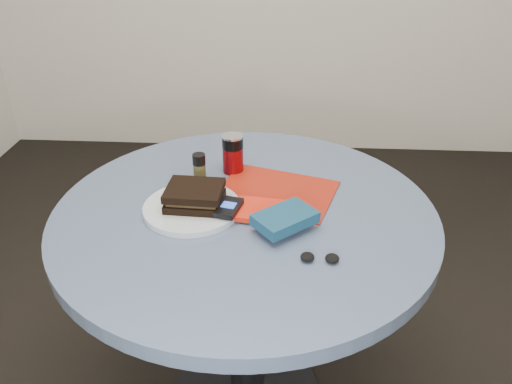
# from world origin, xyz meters

# --- Properties ---
(table) EXTENTS (1.00, 1.00, 0.75)m
(table) POSITION_xyz_m (0.00, 0.00, 0.59)
(table) COLOR black
(table) RESTS_ON ground
(plate) EXTENTS (0.32, 0.32, 0.02)m
(plate) POSITION_xyz_m (-0.14, -0.02, 0.76)
(plate) COLOR silver
(plate) RESTS_ON table
(sandwich) EXTENTS (0.15, 0.13, 0.05)m
(sandwich) POSITION_xyz_m (-0.13, -0.01, 0.79)
(sandwich) COLOR black
(sandwich) RESTS_ON plate
(soda_can) EXTENTS (0.06, 0.06, 0.12)m
(soda_can) POSITION_xyz_m (-0.05, 0.20, 0.81)
(soda_can) COLOR #660508
(soda_can) RESTS_ON table
(pepper_grinder) EXTENTS (0.05, 0.05, 0.08)m
(pepper_grinder) POSITION_xyz_m (-0.14, 0.14, 0.79)
(pepper_grinder) COLOR #403A1B
(pepper_grinder) RESTS_ON table
(magazine) EXTENTS (0.37, 0.31, 0.01)m
(magazine) POSITION_xyz_m (0.08, 0.09, 0.75)
(magazine) COLOR maroon
(magazine) RESTS_ON table
(red_book) EXTENTS (0.18, 0.13, 0.01)m
(red_book) POSITION_xyz_m (0.06, -0.03, 0.76)
(red_book) COLOR red
(red_book) RESTS_ON magazine
(novel) EXTENTS (0.17, 0.17, 0.03)m
(novel) POSITION_xyz_m (0.11, -0.09, 0.78)
(novel) COLOR navy
(novel) RESTS_ON red_book
(mp3_player) EXTENTS (0.07, 0.10, 0.02)m
(mp3_player) POSITION_xyz_m (-0.04, -0.04, 0.78)
(mp3_player) COLOR black
(mp3_player) RESTS_ON red_book
(headphones) EXTENTS (0.09, 0.03, 0.02)m
(headphones) POSITION_xyz_m (0.19, -0.21, 0.76)
(headphones) COLOR black
(headphones) RESTS_ON table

